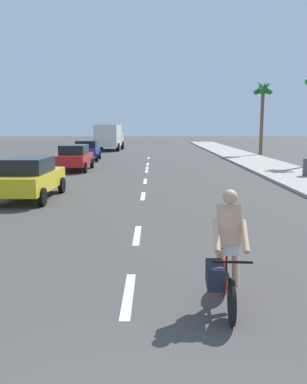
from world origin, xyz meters
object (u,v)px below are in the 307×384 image
at_px(parked_car_red, 73,157).
at_px(delivery_truck, 107,137).
at_px(cyclist, 223,256).
at_px(trash_bin_far, 307,167).
at_px(parked_car_blue, 85,150).
at_px(parked_car_yellow, 27,177).
at_px(palm_tree_distant, 261,94).

xyz_separation_m(parked_car_red, delivery_truck, (-0.06, 19.87, 0.67)).
relative_size(cyclist, trash_bin_far, 2.01).
distance_m(cyclist, parked_car_red, 19.63).
relative_size(parked_car_red, parked_car_blue, 0.95).
distance_m(parked_car_yellow, palm_tree_distant, 26.18).
height_order(delivery_truck, palm_tree_distant, palm_tree_distant).
height_order(parked_car_red, parked_car_blue, same).
relative_size(cyclist, palm_tree_distant, 0.27).
bearing_deg(trash_bin_far, parked_car_blue, 141.00).
height_order(parked_car_blue, delivery_truck, delivery_truck).
bearing_deg(cyclist, parked_car_blue, -72.48).
bearing_deg(parked_car_red, cyclist, -72.72).
bearing_deg(delivery_truck, parked_car_yellow, -87.10).
bearing_deg(delivery_truck, parked_car_blue, -89.04).
relative_size(parked_car_blue, trash_bin_far, 4.62).
bearing_deg(trash_bin_far, palm_tree_distant, 84.11).
bearing_deg(palm_tree_distant, trash_bin_far, -95.89).
distance_m(parked_car_red, parked_car_blue, 7.02).
bearing_deg(parked_car_blue, parked_car_yellow, -91.30).
bearing_deg(palm_tree_distant, parked_car_blue, -162.09).
relative_size(cyclist, parked_car_yellow, 0.44).
bearing_deg(parked_car_yellow, parked_car_blue, 92.79).
height_order(parked_car_blue, palm_tree_distant, palm_tree_distant).
distance_m(parked_car_red, palm_tree_distant, 19.25).
bearing_deg(cyclist, palm_tree_distant, -101.90).
bearing_deg(parked_car_red, parked_car_yellow, -89.15).
xyz_separation_m(cyclist, trash_bin_far, (7.00, 15.00, -0.24)).
xyz_separation_m(parked_car_blue, delivery_truck, (0.34, 12.86, 0.67)).
xyz_separation_m(parked_car_yellow, delivery_truck, (-0.23, 29.49, 0.67)).
height_order(cyclist, parked_car_yellow, cyclist).
height_order(parked_car_yellow, trash_bin_far, parked_car_yellow).
relative_size(cyclist, parked_car_blue, 0.44).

